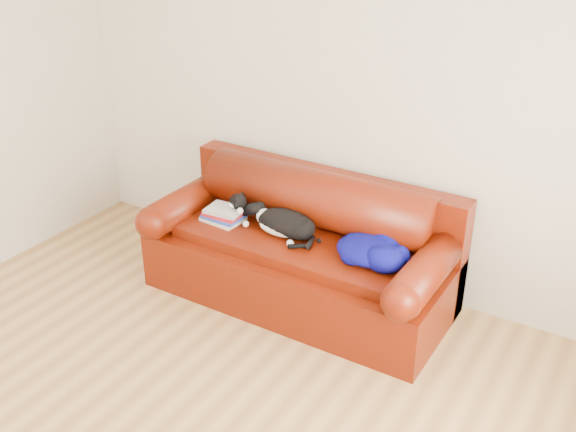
% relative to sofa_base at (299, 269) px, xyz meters
% --- Properties ---
extents(ground, '(4.50, 4.50, 0.00)m').
position_rel_sofa_base_xyz_m(ground, '(0.03, -1.49, -0.24)').
color(ground, olive).
rests_on(ground, ground).
extents(room_shell, '(4.52, 4.02, 2.61)m').
position_rel_sofa_base_xyz_m(room_shell, '(0.15, -1.48, 1.43)').
color(room_shell, beige).
rests_on(room_shell, ground).
extents(sofa_base, '(2.10, 0.90, 0.50)m').
position_rel_sofa_base_xyz_m(sofa_base, '(0.00, 0.00, 0.00)').
color(sofa_base, '#3D0C02').
rests_on(sofa_base, ground).
extents(sofa_back, '(2.10, 1.01, 0.88)m').
position_rel_sofa_base_xyz_m(sofa_back, '(-0.00, 0.24, 0.30)').
color(sofa_back, '#3D0C02').
rests_on(sofa_back, ground).
extents(book_stack, '(0.29, 0.23, 0.10)m').
position_rel_sofa_base_xyz_m(book_stack, '(-0.57, -0.08, 0.31)').
color(book_stack, beige).
rests_on(book_stack, sofa_base).
extents(cat, '(0.61, 0.30, 0.23)m').
position_rel_sofa_base_xyz_m(cat, '(-0.09, -0.04, 0.35)').
color(cat, black).
rests_on(cat, sofa_base).
extents(blanket, '(0.52, 0.48, 0.16)m').
position_rel_sofa_base_xyz_m(blanket, '(0.55, -0.02, 0.33)').
color(blanket, '#02074E').
rests_on(blanket, sofa_base).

